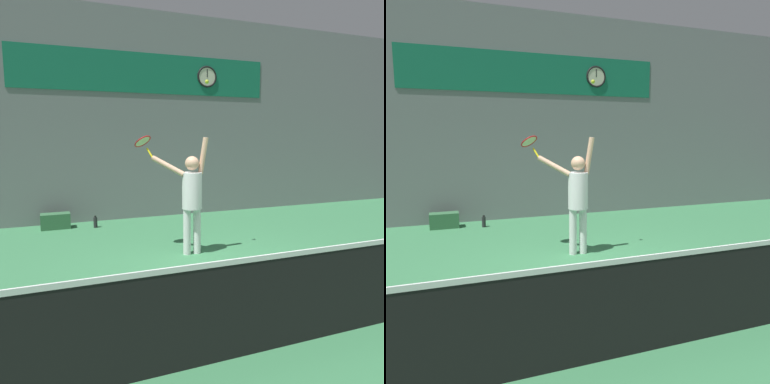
# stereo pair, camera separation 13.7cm
# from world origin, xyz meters

# --- Properties ---
(ground_plane) EXTENTS (18.00, 18.00, 0.00)m
(ground_plane) POSITION_xyz_m (0.00, 0.00, 0.00)
(ground_plane) COLOR #387A4C
(back_wall) EXTENTS (18.00, 0.10, 5.00)m
(back_wall) POSITION_xyz_m (0.00, 4.71, 2.50)
(back_wall) COLOR slate
(back_wall) RESTS_ON ground_plane
(sponsor_banner) EXTENTS (6.25, 0.02, 0.94)m
(sponsor_banner) POSITION_xyz_m (0.00, 4.65, 3.53)
(sponsor_banner) COLOR #146B4C
(scoreboard_clock) EXTENTS (0.54, 0.05, 0.54)m
(scoreboard_clock) POSITION_xyz_m (1.55, 4.63, 3.53)
(scoreboard_clock) COLOR beige
(court_net) EXTENTS (7.22, 0.07, 1.06)m
(court_net) POSITION_xyz_m (0.00, -1.59, 0.50)
(court_net) COLOR #333333
(court_net) RESTS_ON ground_plane
(tennis_player) EXTENTS (0.92, 0.57, 2.02)m
(tennis_player) POSITION_xyz_m (-0.11, 1.46, 1.05)
(tennis_player) COLOR white
(tennis_player) RESTS_ON ground_plane
(tennis_racket) EXTENTS (0.41, 0.40, 0.39)m
(tennis_racket) POSITION_xyz_m (-0.81, 1.97, 1.93)
(tennis_racket) COLOR yellow
(tennis_ball) EXTENTS (0.07, 0.07, 0.07)m
(tennis_ball) POSITION_xyz_m (0.14, 1.41, 2.92)
(tennis_ball) COLOR #CCDB2D
(water_bottle) EXTENTS (0.09, 0.09, 0.27)m
(water_bottle) POSITION_xyz_m (-1.43, 4.00, 0.12)
(water_bottle) COLOR #262628
(water_bottle) RESTS_ON ground_plane
(equipment_bag) EXTENTS (0.62, 0.31, 0.34)m
(equipment_bag) POSITION_xyz_m (-2.27, 4.22, 0.17)
(equipment_bag) COLOR #33663F
(equipment_bag) RESTS_ON ground_plane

